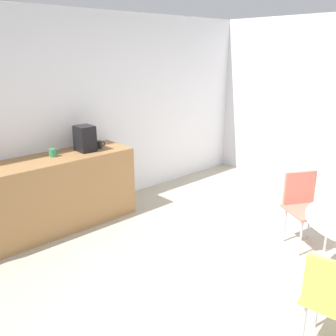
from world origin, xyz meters
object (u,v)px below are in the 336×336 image
chair_coral (303,200)px  mug_white (99,145)px  coffee_maker (85,138)px  mug_green (53,153)px  chair_yellow (335,296)px

chair_coral → mug_white: size_ratio=6.43×
chair_coral → mug_white: mug_white is taller
coffee_maker → mug_white: bearing=-2.4°
chair_coral → coffee_maker: 2.68m
mug_white → coffee_maker: (-0.20, 0.01, 0.11)m
mug_white → coffee_maker: size_ratio=0.40×
chair_coral → mug_green: size_ratio=6.43×
chair_yellow → coffee_maker: 3.23m
chair_yellow → mug_green: mug_green is taller
mug_white → mug_green: bearing=175.9°
chair_yellow → chair_coral: bearing=35.1°
chair_yellow → mug_white: size_ratio=6.43×
chair_yellow → coffee_maker: coffee_maker is taller
chair_coral → mug_green: mug_green is taller
chair_yellow → coffee_maker: (-0.04, 3.18, 0.54)m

